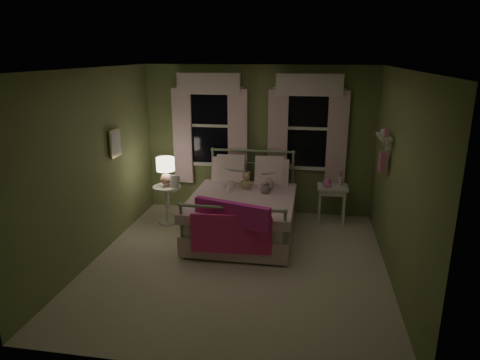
% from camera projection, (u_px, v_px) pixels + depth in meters
% --- Properties ---
extents(room_shell, '(4.20, 4.20, 4.20)m').
position_uv_depth(room_shell, '(237.00, 173.00, 5.52)').
color(room_shell, beige).
rests_on(room_shell, ground).
extents(bed, '(1.58, 2.04, 1.18)m').
position_uv_depth(bed, '(244.00, 211.00, 6.75)').
color(bed, white).
rests_on(bed, ground).
extents(pink_throw, '(1.10, 0.42, 0.71)m').
position_uv_depth(pink_throw, '(232.00, 222.00, 5.72)').
color(pink_throw, '#DD2B9D').
rests_on(pink_throw, bed).
extents(child_left, '(0.30, 0.21, 0.79)m').
position_uv_depth(child_left, '(231.00, 168.00, 7.03)').
color(child_left, '#F7D1DD').
rests_on(child_left, bed).
extents(child_right, '(0.40, 0.32, 0.78)m').
position_uv_depth(child_right, '(265.00, 170.00, 6.94)').
color(child_right, '#F7D1DD').
rests_on(child_right, bed).
extents(book_left, '(0.22, 0.17, 0.26)m').
position_uv_depth(book_left, '(228.00, 172.00, 6.79)').
color(book_left, beige).
rests_on(book_left, child_left).
extents(book_right, '(0.22, 0.16, 0.26)m').
position_uv_depth(book_right, '(263.00, 176.00, 6.72)').
color(book_right, beige).
rests_on(book_right, child_right).
extents(teddy_bear, '(0.23, 0.18, 0.31)m').
position_uv_depth(teddy_bear, '(246.00, 182.00, 6.89)').
color(teddy_bear, tan).
rests_on(teddy_bear, bed).
extents(nightstand_left, '(0.46, 0.46, 0.65)m').
position_uv_depth(nightstand_left, '(167.00, 199.00, 7.19)').
color(nightstand_left, white).
rests_on(nightstand_left, ground).
extents(table_lamp, '(0.30, 0.30, 0.47)m').
position_uv_depth(table_lamp, '(166.00, 169.00, 7.04)').
color(table_lamp, tan).
rests_on(table_lamp, nightstand_left).
extents(book_nightstand, '(0.21, 0.25, 0.02)m').
position_uv_depth(book_nightstand, '(171.00, 187.00, 7.03)').
color(book_nightstand, beige).
rests_on(book_nightstand, nightstand_left).
extents(nightstand_right, '(0.50, 0.40, 0.64)m').
position_uv_depth(nightstand_right, '(332.00, 192.00, 7.17)').
color(nightstand_right, white).
rests_on(nightstand_right, ground).
extents(pink_toy, '(0.14, 0.20, 0.14)m').
position_uv_depth(pink_toy, '(327.00, 182.00, 7.13)').
color(pink_toy, pink).
rests_on(pink_toy, nightstand_right).
extents(bud_vase, '(0.06, 0.06, 0.28)m').
position_uv_depth(bud_vase, '(340.00, 177.00, 7.12)').
color(bud_vase, white).
rests_on(bud_vase, nightstand_right).
extents(window_left, '(1.34, 0.13, 1.96)m').
position_uv_depth(window_left, '(210.00, 122.00, 7.48)').
color(window_left, black).
rests_on(window_left, room_shell).
extents(window_right, '(1.34, 0.13, 1.96)m').
position_uv_depth(window_right, '(308.00, 125.00, 7.21)').
color(window_right, black).
rests_on(window_right, room_shell).
extents(wall_shelf, '(0.15, 0.50, 0.60)m').
position_uv_depth(wall_shelf, '(383.00, 149.00, 5.82)').
color(wall_shelf, white).
rests_on(wall_shelf, room_shell).
extents(framed_picture, '(0.03, 0.32, 0.42)m').
position_uv_depth(framed_picture, '(115.00, 143.00, 6.34)').
color(framed_picture, beige).
rests_on(framed_picture, room_shell).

